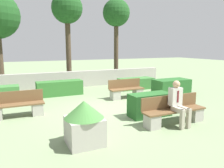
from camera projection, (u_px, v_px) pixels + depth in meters
The scene contains 13 objects.
ground_plane at pixel (108, 111), 8.11m from camera, with size 60.00×60.00×0.00m, color gray.
perimeter_wall at pixel (72, 79), 12.67m from camera, with size 11.58×0.30×0.93m.
bench_front at pixel (174, 113), 6.69m from camera, with size 2.11×0.49×0.86m.
bench_left_side at pixel (126, 91), 10.00m from camera, with size 1.63×0.48×0.86m.
bench_right_side at pixel (17, 108), 7.33m from camera, with size 1.74×0.48×0.86m.
person_seated_man at pixel (178, 101), 6.50m from camera, with size 0.38×0.63×1.35m.
hedge_block_near_right at pixel (136, 83), 12.25m from camera, with size 1.96×0.84×0.61m.
hedge_block_mid_left at pixel (60, 88), 10.62m from camera, with size 2.17×0.69×0.71m.
hedge_block_mid_right at pixel (150, 105), 7.44m from camera, with size 1.45×0.63×0.79m.
hedge_block_far_left at pixel (171, 87), 10.76m from camera, with size 1.78×0.90×0.76m.
planter_corner_left at pixel (84, 121), 5.25m from camera, with size 0.95×0.95×1.09m.
tree_center_left at pixel (67, 11), 13.35m from camera, with size 1.89×1.89×5.63m.
tree_center_right at pixel (116, 15), 14.78m from camera, with size 1.84×1.84×5.52m.
Camera 1 is at (-3.15, -7.16, 2.36)m, focal length 35.00 mm.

